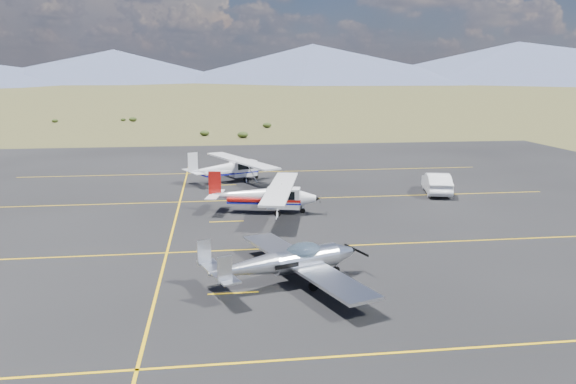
# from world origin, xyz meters

# --- Properties ---
(ground) EXTENTS (1600.00, 1600.00, 0.00)m
(ground) POSITION_xyz_m (0.00, 0.00, 0.00)
(ground) COLOR #383D1C
(ground) RESTS_ON ground
(apron) EXTENTS (72.00, 72.00, 0.02)m
(apron) POSITION_xyz_m (0.00, 7.00, 0.00)
(apron) COLOR black
(apron) RESTS_ON ground
(aircraft_low_wing) EXTENTS (6.73, 9.06, 2.00)m
(aircraft_low_wing) POSITION_xyz_m (-0.69, -2.72, 0.95)
(aircraft_low_wing) COLOR silver
(aircraft_low_wing) RESTS_ON apron
(aircraft_cessna) EXTENTS (6.43, 10.10, 2.55)m
(aircraft_cessna) POSITION_xyz_m (-0.60, 9.33, 1.14)
(aircraft_cessna) COLOR silver
(aircraft_cessna) RESTS_ON apron
(aircraft_plain) EXTENTS (7.43, 9.79, 2.57)m
(aircraft_plain) POSITION_xyz_m (-2.42, 19.85, 1.14)
(aircraft_plain) COLOR silver
(aircraft_plain) RESTS_ON apron
(sedan) EXTENTS (2.64, 4.87, 1.52)m
(sedan) POSITION_xyz_m (12.19, 13.39, 0.77)
(sedan) COLOR white
(sedan) RESTS_ON apron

